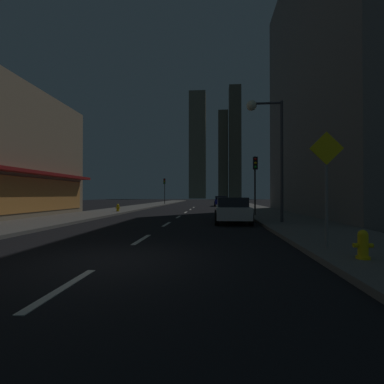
{
  "coord_description": "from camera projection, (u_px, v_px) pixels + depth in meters",
  "views": [
    {
      "loc": [
        2.55,
        -6.59,
        1.58
      ],
      "look_at": [
        0.0,
        26.22,
        1.95
      ],
      "focal_mm": 26.15,
      "sensor_mm": 36.0,
      "label": 1
    }
  ],
  "objects": [
    {
      "name": "skyscraper_distant_tall",
      "position": [
        198.0,
        146.0,
        130.16
      ],
      "size": [
        7.6,
        7.43,
        49.27
      ],
      "primitive_type": "cube",
      "color": "brown",
      "rests_on": "ground"
    },
    {
      "name": "street_lamp_right",
      "position": [
        266.0,
        131.0,
        15.08
      ],
      "size": [
        1.96,
        0.56,
        6.58
      ],
      "color": "#38383D",
      "rests_on": "sidewalk_right"
    },
    {
      "name": "pedestrian_crossing_sign",
      "position": [
        326.0,
        179.0,
        7.56
      ],
      "size": [
        0.91,
        0.08,
        3.15
      ],
      "color": "slate",
      "rests_on": "sidewalk_right"
    },
    {
      "name": "car_parked_far",
      "position": [
        221.0,
        201.0,
        40.26
      ],
      "size": [
        1.98,
        4.24,
        1.45
      ],
      "color": "navy",
      "rests_on": "ground"
    },
    {
      "name": "traffic_light_far_left",
      "position": [
        165.0,
        185.0,
        45.81
      ],
      "size": [
        0.32,
        0.48,
        4.2
      ],
      "color": "#2D2D2D",
      "rests_on": "sidewalk_left"
    },
    {
      "name": "traffic_light_near_right",
      "position": [
        255.0,
        173.0,
        19.87
      ],
      "size": [
        0.32,
        0.48,
        4.2
      ],
      "color": "#2D2D2D",
      "rests_on": "sidewalk_right"
    },
    {
      "name": "fire_hydrant_far_left",
      "position": [
        118.0,
        208.0,
        24.67
      ],
      "size": [
        0.42,
        0.3,
        0.65
      ],
      "color": "gold",
      "rests_on": "sidewalk_left"
    },
    {
      "name": "fire_hydrant_yellow_near",
      "position": [
        363.0,
        245.0,
        6.28
      ],
      "size": [
        0.42,
        0.3,
        0.65
      ],
      "color": "yellow",
      "rests_on": "sidewalk_right"
    },
    {
      "name": "building_apartment_right",
      "position": [
        368.0,
        79.0,
        21.69
      ],
      "size": [
        11.0,
        20.0,
        21.28
      ],
      "primitive_type": "cube",
      "color": "slate",
      "rests_on": "ground"
    },
    {
      "name": "ground_plane",
      "position": [
        195.0,
        207.0,
        38.65
      ],
      "size": [
        78.0,
        136.0,
        0.1
      ],
      "primitive_type": "cube",
      "color": "black"
    },
    {
      "name": "lane_marking_center",
      "position": [
        179.0,
        217.0,
        20.3
      ],
      "size": [
        0.16,
        33.4,
        0.01
      ],
      "color": "silver",
      "rests_on": "ground"
    },
    {
      "name": "skyscraper_distant_short",
      "position": [
        235.0,
        142.0,
        149.21
      ],
      "size": [
        6.32,
        6.0,
        59.89
      ],
      "primitive_type": "cube",
      "color": "#444133",
      "rests_on": "ground"
    },
    {
      "name": "sidewalk_left",
      "position": [
        146.0,
        206.0,
        39.19
      ],
      "size": [
        4.0,
        76.0,
        0.15
      ],
      "primitive_type": "cube",
      "color": "#605E59",
      "rests_on": "ground"
    },
    {
      "name": "skyscraper_distant_mid",
      "position": [
        223.0,
        154.0,
        152.25
      ],
      "size": [
        5.29,
        5.06,
        47.58
      ],
      "primitive_type": "cube",
      "color": "#4A4637",
      "rests_on": "ground"
    },
    {
      "name": "skyscraper_distant_slender",
      "position": [
        282.0,
        140.0,
        122.12
      ],
      "size": [
        6.68,
        5.51,
        50.98
      ],
      "primitive_type": "cube",
      "color": "#323025",
      "rests_on": "ground"
    },
    {
      "name": "sidewalk_right",
      "position": [
        246.0,
        206.0,
        38.11
      ],
      "size": [
        4.0,
        76.0,
        0.15
      ],
      "primitive_type": "cube",
      "color": "#605E59",
      "rests_on": "ground"
    },
    {
      "name": "car_parked_near",
      "position": [
        232.0,
        210.0,
        15.91
      ],
      "size": [
        1.98,
        4.24,
        1.45
      ],
      "color": "silver",
      "rests_on": "ground"
    }
  ]
}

